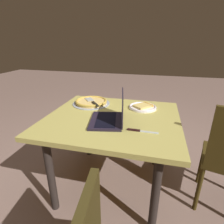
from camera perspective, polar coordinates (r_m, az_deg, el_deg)
name	(u,v)px	position (r m, az deg, el deg)	size (l,w,h in m)	color
ground_plane	(112,182)	(1.94, 0.13, -21.28)	(12.00, 12.00, 0.00)	#80655A
dining_table	(112,126)	(1.58, 0.15, -4.40)	(1.12, 1.00, 0.72)	tan
laptop	(111,116)	(1.42, -0.25, -1.33)	(0.32, 0.38, 0.24)	black
pizza_plate	(143,107)	(1.75, 9.73, 1.64)	(0.26, 0.26, 0.04)	silver
pizza_tray	(91,102)	(1.85, -6.60, 3.21)	(0.38, 0.38, 0.04)	#97A0AF
table_knife	(139,131)	(1.31, 8.67, -5.91)	(0.22, 0.02, 0.01)	#B7BFBF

